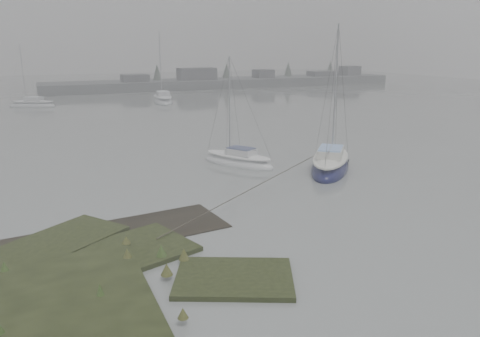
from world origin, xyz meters
name	(u,v)px	position (x,y,z in m)	size (l,w,h in m)	color
ground	(93,126)	(0.00, 30.00, 0.00)	(160.00, 160.00, 0.00)	slate
far_shoreline	(234,82)	(26.84, 61.90, 0.85)	(60.00, 8.00, 4.15)	#4C4F51
sailboat_main	(330,165)	(10.54, 9.22, 0.27)	(5.47, 5.97, 8.62)	#0D0E38
sailboat_white	(238,161)	(6.22, 12.36, 0.21)	(3.84, 4.91, 6.76)	silver
sailboat_far_b	(163,100)	(9.97, 44.28, 0.29)	(2.88, 6.74, 9.22)	silver
sailboat_far_c	(33,105)	(-4.73, 46.20, 0.23)	(5.56, 3.96, 7.54)	#ACB1B7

